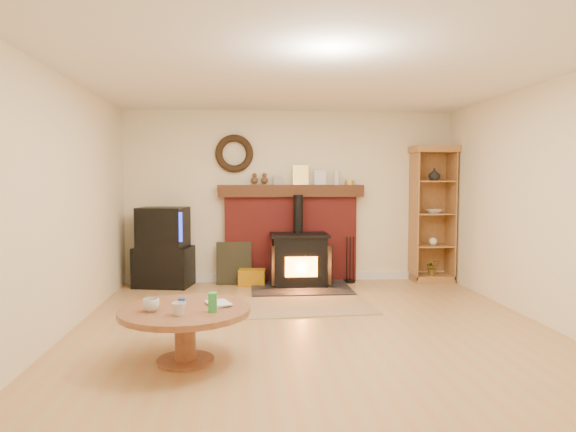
{
  "coord_description": "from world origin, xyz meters",
  "views": [
    {
      "loc": [
        -0.69,
        -5.08,
        1.55
      ],
      "look_at": [
        -0.18,
        1.0,
        1.12
      ],
      "focal_mm": 32.0,
      "sensor_mm": 36.0,
      "label": 1
    }
  ],
  "objects": [
    {
      "name": "tv_unit",
      "position": [
        -1.88,
        2.47,
        0.55
      ],
      "size": [
        0.88,
        0.69,
        1.16
      ],
      "color": "black",
      "rests_on": "ground"
    },
    {
      "name": "wood_stove",
      "position": [
        0.09,
        2.28,
        0.38
      ],
      "size": [
        1.4,
        1.0,
        1.33
      ],
      "color": "black",
      "rests_on": "ground"
    },
    {
      "name": "coffee_table",
      "position": [
        -1.21,
        -0.75,
        0.38
      ],
      "size": [
        1.11,
        1.11,
        0.63
      ],
      "color": "brown",
      "rests_on": "ground"
    },
    {
      "name": "area_rug",
      "position": [
        0.02,
        1.14,
        0.01
      ],
      "size": [
        1.73,
        1.24,
        0.01
      ],
      "primitive_type": "cube",
      "rotation": [
        0.0,
        0.0,
        0.06
      ],
      "color": "brown",
      "rests_on": "ground"
    },
    {
      "name": "curio_cabinet",
      "position": [
        2.16,
        2.56,
        1.03
      ],
      "size": [
        0.66,
        0.48,
        2.07
      ],
      "color": "#91592F",
      "rests_on": "ground"
    },
    {
      "name": "ground",
      "position": [
        0.0,
        0.0,
        0.0
      ],
      "size": [
        5.5,
        5.5,
        0.0
      ],
      "primitive_type": "plane",
      "color": "tan",
      "rests_on": "ground"
    },
    {
      "name": "leaning_painting",
      "position": [
        -0.86,
        2.55,
        0.31
      ],
      "size": [
        0.52,
        0.14,
        0.62
      ],
      "primitive_type": "cube",
      "rotation": [
        -0.17,
        0.0,
        0.0
      ],
      "color": "black",
      "rests_on": "ground"
    },
    {
      "name": "firelog_box",
      "position": [
        -0.59,
        2.4,
        0.12
      ],
      "size": [
        0.42,
        0.29,
        0.24
      ],
      "primitive_type": "cube",
      "rotation": [
        0.0,
        0.0,
        -0.14
      ],
      "color": "#C2CB06",
      "rests_on": "ground"
    },
    {
      "name": "room_shell",
      "position": [
        -0.02,
        0.09,
        1.72
      ],
      "size": [
        5.02,
        5.52,
        2.61
      ],
      "color": "beige",
      "rests_on": "ground"
    },
    {
      "name": "fire_tools",
      "position": [
        0.89,
        2.5,
        0.13
      ],
      "size": [
        0.16,
        0.16,
        0.7
      ],
      "color": "black",
      "rests_on": "ground"
    },
    {
      "name": "chimney_breast",
      "position": [
        0.0,
        2.67,
        0.8
      ],
      "size": [
        2.2,
        0.22,
        1.78
      ],
      "color": "maroon",
      "rests_on": "ground"
    }
  ]
}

